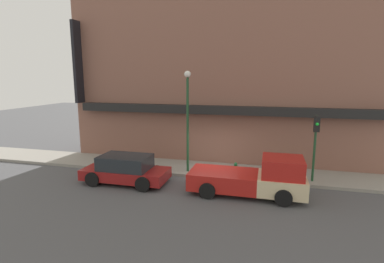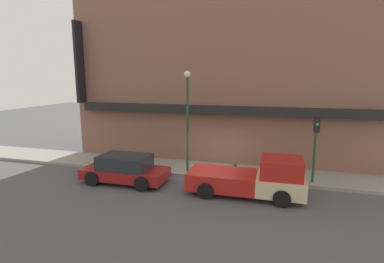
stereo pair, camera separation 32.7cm
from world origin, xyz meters
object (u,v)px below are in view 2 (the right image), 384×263
at_px(pickup_truck, 253,178).
at_px(fire_hydrant, 235,169).
at_px(street_lamp, 187,110).
at_px(parked_car, 125,169).
at_px(traffic_light, 316,137).

bearing_deg(pickup_truck, fire_hydrant, 116.71).
distance_m(fire_hydrant, street_lamp, 4.14).
distance_m(parked_car, fire_hydrant, 5.86).
distance_m(fire_hydrant, traffic_light, 4.41).
relative_size(pickup_truck, traffic_light, 1.56).
xyz_separation_m(pickup_truck, fire_hydrant, (-1.12, 2.20, -0.31)).
bearing_deg(traffic_light, parked_car, -167.19).
bearing_deg(traffic_light, street_lamp, 179.45).
xyz_separation_m(parked_car, fire_hydrant, (5.43, 2.20, -0.21)).
relative_size(parked_car, traffic_light, 1.29).
bearing_deg(traffic_light, pickup_truck, -142.83).
relative_size(pickup_truck, parked_car, 1.21).
bearing_deg(street_lamp, traffic_light, -0.55).
height_order(fire_hydrant, street_lamp, street_lamp).
relative_size(street_lamp, traffic_light, 1.64).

